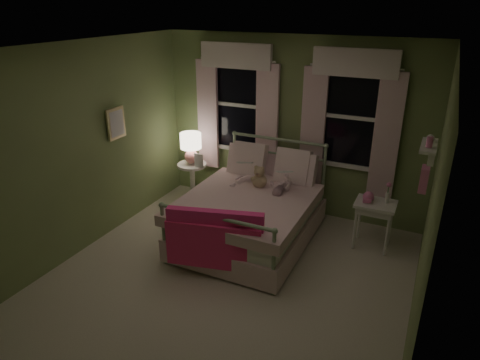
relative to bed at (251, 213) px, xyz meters
The scene contains 18 objects.
room_shell 1.34m from the bed, 82.59° to the right, with size 4.20×4.20×4.20m.
bed is the anchor object (origin of this frame).
pink_throw 1.05m from the bed, 90.00° to the right, with size 1.09×0.41×0.71m.
child_left 0.74m from the bed, 123.60° to the left, with size 0.25×0.17×0.70m, color #F7D1DD.
child_right 0.74m from the bed, 56.40° to the left, with size 0.35×0.27×0.72m, color #F7D1DD.
book_left 0.66m from the bed, 148.52° to the left, with size 0.20×0.27×0.03m, color beige.
book_right 0.63m from the bed, 31.48° to the left, with size 0.20×0.27×0.02m, color beige.
teddy_bear 0.49m from the bed, 90.00° to the left, with size 0.24×0.20×0.32m.
nightstand_left 1.47m from the bed, 153.40° to the left, with size 0.46×0.46×0.65m.
table_lamp 1.58m from the bed, 153.40° to the left, with size 0.32×0.32×0.49m.
book_nightstand 1.38m from the bed, 154.54° to the left, with size 0.16×0.22×0.02m, color beige.
nightstand_right 1.60m from the bed, 17.48° to the left, with size 0.50×0.40×0.64m.
pink_toy 1.53m from the bed, 18.45° to the left, with size 0.14×0.19×0.14m.
bud_vase 1.77m from the bed, 17.87° to the left, with size 0.06×0.06×0.28m.
window_left 1.78m from the bed, 124.39° to the left, with size 1.34×0.13×1.96m.
window_right 1.90m from the bed, 47.26° to the left, with size 1.34×0.13×1.96m.
wall_shelf 2.34m from the bed, ahead, with size 0.15×0.50×0.60m.
framed_picture 2.17m from the bed, 168.42° to the right, with size 0.03×0.32×0.42m.
Camera 1 is at (1.93, -3.69, 3.02)m, focal length 32.00 mm.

